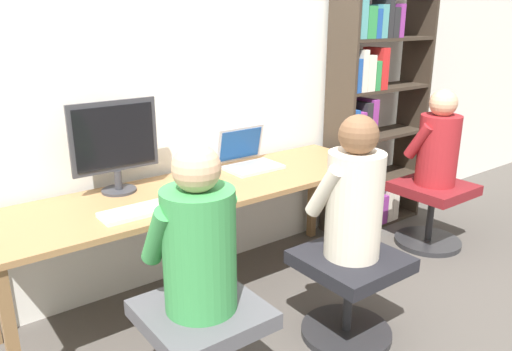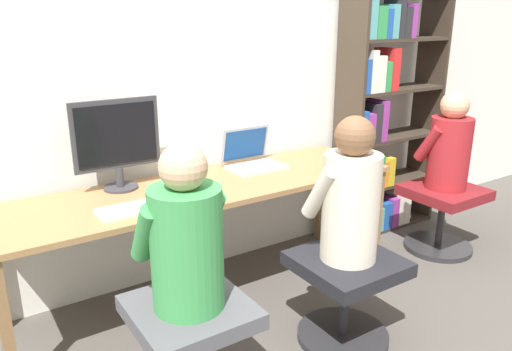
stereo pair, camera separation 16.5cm
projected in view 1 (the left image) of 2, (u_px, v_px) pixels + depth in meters
The scene contains 14 objects.
ground_plane at pixel (238, 322), 2.73m from camera, with size 14.00×14.00×0.00m, color #4C4742.
wall_back at pixel (166, 70), 2.86m from camera, with size 10.00×0.05×2.60m.
desk at pixel (204, 197), 2.77m from camera, with size 2.27×0.64×0.70m.
desktop_monitor at pixel (115, 144), 2.59m from camera, with size 0.47×0.18×0.49m.
laptop at pixel (249, 159), 3.08m from camera, with size 0.33×0.28×0.24m.
keyboard at pixel (142, 210), 2.38m from camera, with size 0.40×0.15×0.03m.
computer_mouse_by_keyboard at pixel (193, 199), 2.51m from camera, with size 0.06×0.11×0.03m.
office_chair_left at pixel (203, 343), 2.09m from camera, with size 0.47×0.48×0.47m.
office_chair_right at pixel (349, 286), 2.53m from camera, with size 0.47×0.48×0.47m.
person_at_monitor at pixel (198, 239), 1.95m from camera, with size 0.36×0.33×0.69m.
person_at_laptop at pixel (354, 195), 2.39m from camera, with size 0.34×0.32×0.71m.
bookshelf at pixel (369, 123), 3.72m from camera, with size 0.87×0.28×1.81m.
office_chair_side at pixel (431, 207), 3.58m from camera, with size 0.47×0.48×0.47m.
person_near_shelf at pixel (438, 143), 3.44m from camera, with size 0.34×0.31×0.67m.
Camera 1 is at (-1.33, -1.94, 1.60)m, focal length 35.00 mm.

